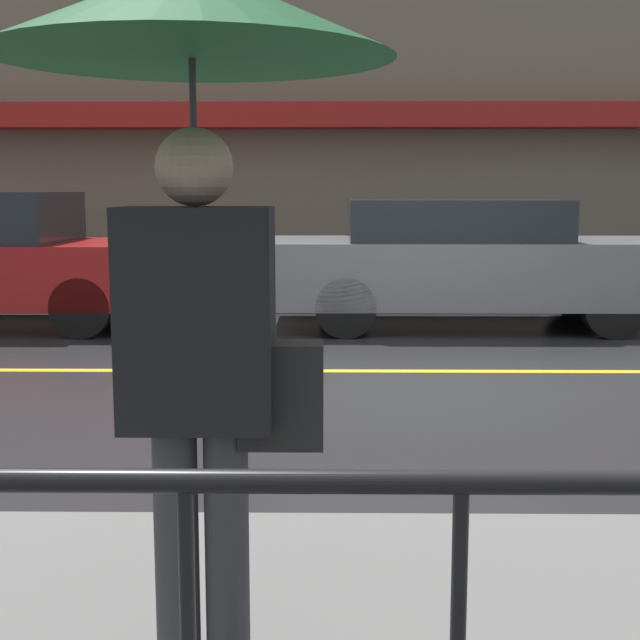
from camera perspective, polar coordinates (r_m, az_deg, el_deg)
name	(u,v)px	position (r m, az deg, el deg)	size (l,w,h in m)	color
ground_plane	(423,372)	(7.72, 6.58, -3.30)	(80.00, 80.00, 0.00)	#262628
sidewalk_far	(388,299)	(12.37, 4.37, 1.35)	(28.00, 2.13, 0.10)	#60605E
lane_marking	(423,371)	(7.72, 6.58, -3.27)	(25.20, 0.12, 0.01)	gold
building_storefront	(385,85)	(13.55, 4.19, 14.75)	(28.00, 0.85, 6.19)	#706656
pedestrian	(195,112)	(2.49, -8.01, 13.07)	(1.10, 1.10, 2.04)	#333338
car_grey	(465,261)	(10.24, 9.27, 3.74)	(4.53, 1.83, 1.44)	slate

